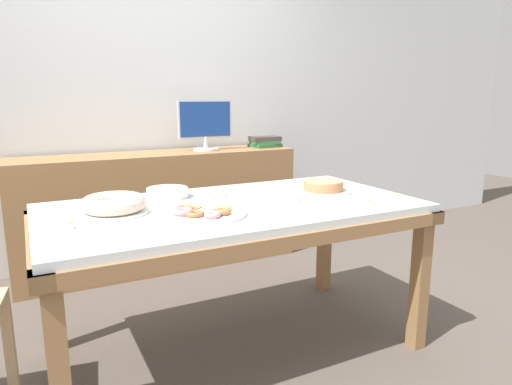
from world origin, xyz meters
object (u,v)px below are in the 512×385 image
object	(u,v)px
book_stack	(265,142)
cake_chocolate_round	(323,187)
tealight_centre	(223,194)
pastry_platter	(203,212)
tealight_near_cakes	(295,198)
tealight_left_edge	(70,226)
computer_monitor	(205,125)
tealight_right_edge	(370,204)
plate_stack	(167,193)
cake_golden_bundt	(114,205)
tealight_near_front	(396,197)

from	to	relation	value
book_stack	cake_chocolate_round	world-z (taller)	book_stack
cake_chocolate_round	tealight_centre	bearing A→B (deg)	163.28
pastry_platter	tealight_near_cakes	bearing A→B (deg)	7.33
tealight_near_cakes	tealight_left_edge	xyz separation A→B (m)	(-1.05, -0.01, 0.00)
book_stack	tealight_centre	distance (m)	1.44
computer_monitor	book_stack	world-z (taller)	computer_monitor
computer_monitor	tealight_centre	world-z (taller)	computer_monitor
computer_monitor	book_stack	bearing A→B (deg)	0.16
tealight_right_edge	tealight_near_cakes	xyz separation A→B (m)	(-0.26, 0.26, 0.00)
computer_monitor	cake_chocolate_round	size ratio (longest dim) A/B	1.43
plate_stack	tealight_centre	size ratio (longest dim) A/B	5.25
cake_chocolate_round	tealight_left_edge	xyz separation A→B (m)	(-1.28, -0.11, -0.02)
cake_chocolate_round	computer_monitor	bearing A→B (deg)	97.59
pastry_platter	tealight_right_edge	world-z (taller)	pastry_platter
tealight_near_cakes	tealight_left_edge	size ratio (longest dim) A/B	1.00
plate_stack	tealight_near_cakes	world-z (taller)	plate_stack
cake_golden_bundt	pastry_platter	world-z (taller)	cake_golden_bundt
book_stack	plate_stack	xyz separation A→B (m)	(-1.12, -1.04, -0.12)
computer_monitor	tealight_centre	distance (m)	1.23
cake_chocolate_round	tealight_left_edge	size ratio (longest dim) A/B	7.41
computer_monitor	tealight_left_edge	world-z (taller)	computer_monitor
tealight_right_edge	tealight_left_edge	world-z (taller)	same
cake_golden_bundt	plate_stack	size ratio (longest dim) A/B	1.43
pastry_platter	tealight_right_edge	xyz separation A→B (m)	(0.77, -0.19, -0.00)
tealight_centre	tealight_near_front	bearing A→B (deg)	-31.97
cake_chocolate_round	pastry_platter	world-z (taller)	cake_chocolate_round
pastry_platter	tealight_near_cakes	size ratio (longest dim) A/B	9.25
tealight_centre	tealight_near_front	size ratio (longest dim) A/B	1.00
cake_chocolate_round	tealight_near_cakes	bearing A→B (deg)	-157.54
pastry_platter	plate_stack	xyz separation A→B (m)	(-0.04, 0.42, 0.01)
plate_stack	tealight_right_edge	xyz separation A→B (m)	(0.80, -0.61, -0.01)
tealight_centre	tealight_near_front	world-z (taller)	same
tealight_centre	tealight_left_edge	xyz separation A→B (m)	(-0.76, -0.27, 0.00)
cake_chocolate_round	tealight_near_cakes	world-z (taller)	cake_chocolate_round
tealight_centre	tealight_left_edge	size ratio (longest dim) A/B	1.00
tealight_left_edge	cake_golden_bundt	bearing A→B (deg)	39.34
tealight_centre	tealight_near_cakes	world-z (taller)	same
computer_monitor	tealight_near_front	bearing A→B (deg)	-76.07
tealight_near_cakes	book_stack	bearing A→B (deg)	67.59
computer_monitor	tealight_near_cakes	xyz separation A→B (m)	(-0.06, -1.40, -0.28)
computer_monitor	tealight_centre	bearing A→B (deg)	-106.93
book_stack	cake_golden_bundt	size ratio (longest dim) A/B	0.82
cake_chocolate_round	plate_stack	size ratio (longest dim) A/B	1.41
cake_chocolate_round	tealight_right_edge	bearing A→B (deg)	-86.88
plate_stack	tealight_near_front	xyz separation A→B (m)	(1.01, -0.57, -0.01)
book_stack	cake_chocolate_round	distance (m)	1.35
cake_golden_bundt	tealight_left_edge	xyz separation A→B (m)	(-0.20, -0.16, -0.03)
cake_golden_bundt	tealight_near_cakes	xyz separation A→B (m)	(0.85, -0.15, -0.03)
cake_chocolate_round	pastry_platter	bearing A→B (deg)	-167.67
cake_chocolate_round	cake_golden_bundt	bearing A→B (deg)	177.49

